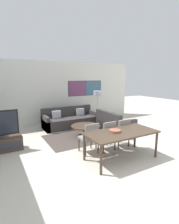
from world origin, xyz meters
TOP-DOWN VIEW (x-y plane):
  - ground_plane at (0.00, 0.00)m, footprint 24.00×24.00m
  - wall_back at (0.05, 5.23)m, footprint 7.94×0.09m
  - area_rug at (0.13, 2.78)m, footprint 2.83×1.69m
  - sofa_main at (0.13, 4.25)m, footprint 2.28×0.87m
  - sofa_side at (1.31, 2.69)m, footprint 0.87×1.47m
  - coffee_table at (0.13, 2.78)m, footprint 1.04×1.04m
  - dining_table at (0.09, 0.78)m, footprint 1.86×0.91m
  - dining_chair_left at (-0.45, 1.47)m, footprint 0.46×0.46m
  - dining_chair_centre at (0.09, 1.41)m, footprint 0.46×0.46m
  - dining_chair_right at (0.63, 1.42)m, footprint 0.46×0.46m
  - fruit_bowl at (-0.06, 0.85)m, footprint 0.30×0.30m
  - floor_lamp at (1.54, 4.27)m, footprint 0.36×0.36m

SIDE VIEW (x-z plane):
  - ground_plane at x=0.00m, z-range 0.00..0.00m
  - area_rug at x=0.13m, z-range 0.00..0.01m
  - sofa_main at x=0.13m, z-range -0.14..0.69m
  - sofa_side at x=1.31m, z-range -0.14..0.69m
  - coffee_table at x=0.13m, z-range 0.10..0.50m
  - dining_chair_left at x=-0.45m, z-range 0.06..0.93m
  - dining_chair_centre at x=0.09m, z-range 0.06..0.93m
  - dining_chair_right at x=0.63m, z-range 0.06..0.93m
  - dining_table at x=0.09m, z-range 0.30..1.04m
  - fruit_bowl at x=-0.06m, z-range 0.74..0.80m
  - floor_lamp at x=1.54m, z-range 0.52..2.00m
  - wall_back at x=0.05m, z-range 0.00..2.80m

